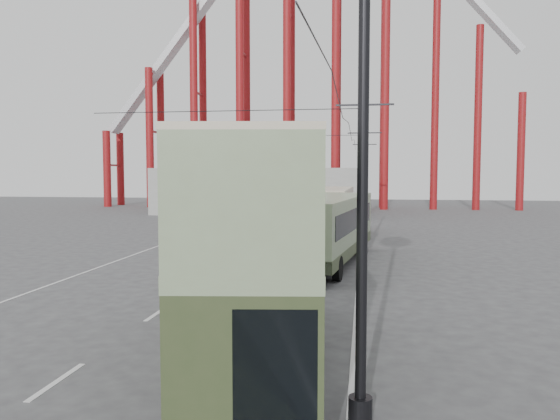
% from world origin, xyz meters
% --- Properties ---
extents(ground, '(160.00, 160.00, 0.00)m').
position_xyz_m(ground, '(0.00, 0.00, 0.00)').
color(ground, '#434345').
rests_on(ground, ground).
extents(road_markings, '(12.52, 120.00, 0.01)m').
position_xyz_m(road_markings, '(-0.86, 19.70, 0.01)').
color(road_markings, silver).
rests_on(road_markings, ground).
extents(lamp_post_mid, '(3.20, 0.44, 9.32)m').
position_xyz_m(lamp_post_mid, '(5.60, 18.00, 4.68)').
color(lamp_post_mid, black).
rests_on(lamp_post_mid, ground).
extents(lamp_post_far, '(3.20, 0.44, 9.32)m').
position_xyz_m(lamp_post_far, '(5.60, 40.00, 4.68)').
color(lamp_post_far, black).
rests_on(lamp_post_far, ground).
extents(lamp_post_distant, '(3.20, 0.44, 9.32)m').
position_xyz_m(lamp_post_distant, '(5.60, 62.00, 4.68)').
color(lamp_post_distant, black).
rests_on(lamp_post_distant, ground).
extents(roller_coaster, '(52.95, 5.00, 55.48)m').
position_xyz_m(roller_coaster, '(-2.49, 56.89, 22.92)').
color(roller_coaster, maroon).
rests_on(roller_coaster, ground).
extents(fairground_shed, '(22.00, 10.00, 5.00)m').
position_xyz_m(fairground_shed, '(-6.00, 47.00, 2.50)').
color(fairground_shed, gray).
rests_on(fairground_shed, ground).
extents(double_decker_bus, '(3.84, 10.20, 5.34)m').
position_xyz_m(double_decker_bus, '(3.15, 0.02, 2.99)').
color(double_decker_bus, '#323F21').
rests_on(double_decker_bus, ground).
extents(single_decker_green, '(4.31, 12.18, 3.37)m').
position_xyz_m(single_decker_green, '(3.87, 14.16, 1.90)').
color(single_decker_green, gray).
rests_on(single_decker_green, ground).
extents(single_decker_cream, '(3.08, 10.98, 3.39)m').
position_xyz_m(single_decker_cream, '(3.21, 27.68, 1.91)').
color(single_decker_cream, beige).
rests_on(single_decker_cream, ground).
extents(pedestrian, '(0.75, 0.71, 1.73)m').
position_xyz_m(pedestrian, '(2.88, 5.47, 0.87)').
color(pedestrian, black).
rests_on(pedestrian, ground).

